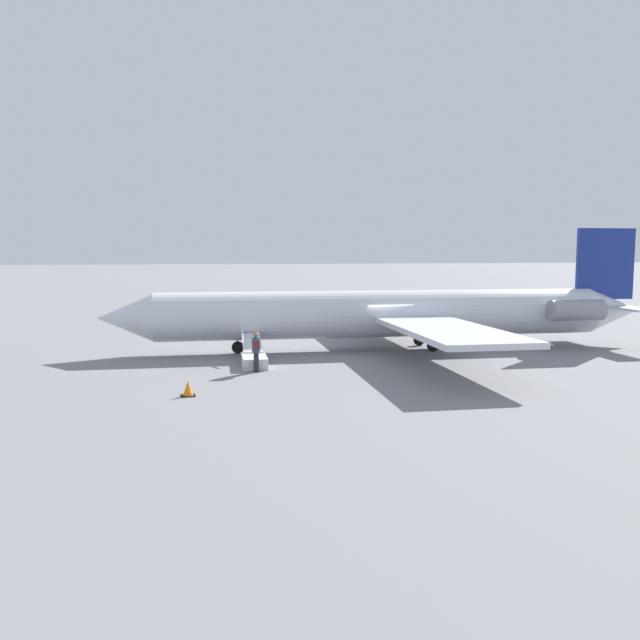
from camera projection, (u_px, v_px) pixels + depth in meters
The scene contains 5 objects.
ground_plane at pixel (383, 349), 33.39m from camera, with size 600.00×600.00×0.00m, color slate.
airplane_main at pixel (400, 313), 33.34m from camera, with size 29.87×22.77×6.53m.
boarding_stairs at pixel (254, 358), 28.45m from camera, with size 1.39×4.10×1.65m.
passenger at pixel (256, 349), 26.89m from camera, with size 0.36×0.55×1.74m.
traffic_cone_near_stairs at pixel (188, 389), 22.40m from camera, with size 0.51×0.51×0.56m.
Camera 1 is at (12.03, 30.96, 5.07)m, focal length 35.00 mm.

